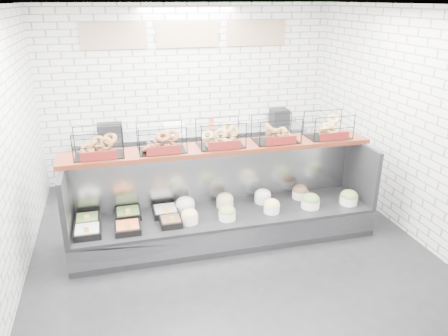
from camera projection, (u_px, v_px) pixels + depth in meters
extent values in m
plane|color=black|center=(231.00, 249.00, 5.70)|extent=(5.50, 5.50, 0.00)
cube|color=white|center=(189.00, 94.00, 7.63)|extent=(5.00, 0.02, 3.00)
cube|color=white|center=(2.00, 158.00, 4.56)|extent=(0.02, 5.50, 3.00)
cube|color=white|center=(414.00, 125.00, 5.74)|extent=(0.02, 5.50, 3.00)
cube|color=white|center=(232.00, 5.00, 4.61)|extent=(5.00, 5.50, 0.02)
cube|color=tan|center=(114.00, 36.00, 6.96)|extent=(1.05, 0.03, 0.42)
cube|color=tan|center=(188.00, 34.00, 7.24)|extent=(1.05, 0.03, 0.42)
cube|color=tan|center=(256.00, 33.00, 7.52)|extent=(1.05, 0.03, 0.42)
cube|color=black|center=(225.00, 225.00, 5.90)|extent=(4.00, 0.90, 0.40)
cube|color=#93969B|center=(234.00, 240.00, 5.50)|extent=(4.00, 0.03, 0.28)
cube|color=#93969B|center=(217.00, 173.00, 6.05)|extent=(4.00, 0.08, 0.80)
cube|color=black|center=(66.00, 201.00, 5.21)|extent=(0.06, 0.90, 0.80)
cube|color=black|center=(360.00, 170.00, 6.14)|extent=(0.06, 0.90, 0.80)
cube|color=black|center=(88.00, 232.00, 5.24)|extent=(0.32, 0.32, 0.08)
cube|color=silver|center=(87.00, 230.00, 5.23)|extent=(0.27, 0.27, 0.04)
cube|color=#F2C254|center=(86.00, 230.00, 5.11)|extent=(0.06, 0.01, 0.08)
cube|color=black|center=(88.00, 220.00, 5.52)|extent=(0.30, 0.30, 0.08)
cube|color=#769C4F|center=(87.00, 218.00, 5.51)|extent=(0.26, 0.26, 0.04)
cube|color=#F2C254|center=(87.00, 218.00, 5.39)|extent=(0.06, 0.01, 0.08)
cube|color=black|center=(128.00, 228.00, 5.33)|extent=(0.31, 0.31, 0.08)
cube|color=#D65C2D|center=(128.00, 226.00, 5.32)|extent=(0.27, 0.27, 0.04)
cube|color=#F2C254|center=(128.00, 226.00, 5.20)|extent=(0.06, 0.01, 0.08)
cube|color=black|center=(128.00, 214.00, 5.68)|extent=(0.33, 0.33, 0.08)
cube|color=#70924A|center=(128.00, 212.00, 5.67)|extent=(0.28, 0.28, 0.04)
cube|color=#F2C254|center=(128.00, 212.00, 5.55)|extent=(0.06, 0.01, 0.08)
cube|color=black|center=(171.00, 222.00, 5.48)|extent=(0.27, 0.27, 0.08)
cube|color=brown|center=(171.00, 220.00, 5.46)|extent=(0.23, 0.23, 0.04)
cube|color=#F2C254|center=(172.00, 219.00, 5.36)|extent=(0.06, 0.01, 0.08)
cube|color=black|center=(166.00, 212.00, 5.75)|extent=(0.32, 0.32, 0.08)
cube|color=silver|center=(165.00, 209.00, 5.73)|extent=(0.27, 0.27, 0.04)
cube|color=#F2C254|center=(166.00, 209.00, 5.61)|extent=(0.06, 0.01, 0.08)
cylinder|color=white|center=(190.00, 219.00, 5.53)|extent=(0.22, 0.22, 0.11)
ellipsoid|color=#DACA6F|center=(190.00, 214.00, 5.51)|extent=(0.21, 0.21, 0.15)
cylinder|color=white|center=(185.00, 207.00, 5.83)|extent=(0.26, 0.26, 0.11)
ellipsoid|color=white|center=(185.00, 203.00, 5.81)|extent=(0.25, 0.25, 0.18)
cylinder|color=white|center=(227.00, 215.00, 5.62)|extent=(0.22, 0.22, 0.11)
ellipsoid|color=#7C954C|center=(227.00, 211.00, 5.59)|extent=(0.22, 0.22, 0.15)
cylinder|color=white|center=(225.00, 203.00, 5.96)|extent=(0.24, 0.24, 0.11)
ellipsoid|color=#DCC887|center=(225.00, 199.00, 5.94)|extent=(0.23, 0.23, 0.16)
cylinder|color=white|center=(272.00, 208.00, 5.80)|extent=(0.22, 0.22, 0.11)
ellipsoid|color=#E5CB75|center=(272.00, 204.00, 5.78)|extent=(0.21, 0.21, 0.15)
cylinder|color=white|center=(263.00, 198.00, 6.09)|extent=(0.23, 0.23, 0.11)
ellipsoid|color=white|center=(263.00, 194.00, 6.07)|extent=(0.22, 0.22, 0.16)
cylinder|color=white|center=(310.00, 204.00, 5.94)|extent=(0.25, 0.25, 0.11)
ellipsoid|color=#608242|center=(311.00, 200.00, 5.92)|extent=(0.25, 0.25, 0.17)
cylinder|color=white|center=(300.00, 194.00, 6.22)|extent=(0.23, 0.23, 0.11)
ellipsoid|color=brown|center=(300.00, 190.00, 6.20)|extent=(0.22, 0.22, 0.16)
cylinder|color=white|center=(349.00, 200.00, 6.04)|extent=(0.25, 0.25, 0.11)
ellipsoid|color=olive|center=(349.00, 196.00, 6.02)|extent=(0.24, 0.24, 0.17)
cube|color=#45190E|center=(221.00, 148.00, 5.72)|extent=(4.10, 0.50, 0.06)
cube|color=black|center=(98.00, 143.00, 5.29)|extent=(0.60, 0.38, 0.34)
cube|color=maroon|center=(99.00, 156.00, 5.14)|extent=(0.42, 0.02, 0.11)
cube|color=black|center=(161.00, 138.00, 5.47)|extent=(0.60, 0.38, 0.34)
cube|color=maroon|center=(164.00, 150.00, 5.32)|extent=(0.42, 0.02, 0.11)
cube|color=black|center=(221.00, 133.00, 5.65)|extent=(0.60, 0.38, 0.34)
cube|color=maroon|center=(225.00, 145.00, 5.50)|extent=(0.42, 0.02, 0.11)
cube|color=black|center=(276.00, 129.00, 5.83)|extent=(0.60, 0.38, 0.34)
cube|color=maroon|center=(281.00, 141.00, 5.68)|extent=(0.42, 0.02, 0.11)
cube|color=black|center=(328.00, 125.00, 6.01)|extent=(0.60, 0.38, 0.34)
cube|color=maroon|center=(335.00, 136.00, 5.86)|extent=(0.42, 0.02, 0.11)
cube|color=#93969B|center=(194.00, 156.00, 7.73)|extent=(4.00, 0.60, 0.90)
cube|color=black|center=(110.00, 131.00, 7.18)|extent=(0.40, 0.30, 0.24)
cube|color=silver|center=(173.00, 128.00, 7.44)|extent=(0.35, 0.28, 0.18)
cylinder|color=#D15834|center=(211.00, 123.00, 7.65)|extent=(0.09, 0.09, 0.22)
cube|color=black|center=(279.00, 117.00, 7.90)|extent=(0.30, 0.30, 0.30)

